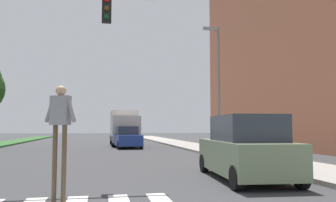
{
  "coord_description": "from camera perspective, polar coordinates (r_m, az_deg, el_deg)",
  "views": [
    {
      "loc": [
        0.9,
        -0.39,
        1.6
      ],
      "look_at": [
        3.64,
        13.45,
        2.67
      ],
      "focal_mm": 37.17,
      "sensor_mm": 36.0,
      "label": 1
    }
  ],
  "objects": [
    {
      "name": "ground_plane",
      "position": [
        30.45,
        -12.96,
        -7.26
      ],
      "size": [
        140.0,
        140.0,
        0.0
      ],
      "primitive_type": "plane",
      "color": "#38383A"
    },
    {
      "name": "sidewalk_right",
      "position": [
        29.41,
        3.63,
        -7.32
      ],
      "size": [
        3.0,
        64.0,
        0.15
      ],
      "primitive_type": "cube",
      "color": "#9E9991",
      "rests_on": "ground_plane"
    },
    {
      "name": "street_lamp_right",
      "position": [
        21.06,
        8.08,
        3.86
      ],
      "size": [
        1.02,
        0.24,
        7.5
      ],
      "color": "slate",
      "rests_on": "sidewalk_right"
    },
    {
      "name": "pedestrian_performer",
      "position": [
        7.7,
        -17.27,
        -3.7
      ],
      "size": [
        0.71,
        0.4,
        2.49
      ],
      "color": "brown",
      "rests_on": "ground_plane"
    },
    {
      "name": "suv_crossing",
      "position": [
        11.09,
        12.56,
        -7.71
      ],
      "size": [
        2.29,
        4.73,
        1.97
      ],
      "color": "gray",
      "rests_on": "ground_plane"
    },
    {
      "name": "sedan_midblock",
      "position": [
        27.57,
        -6.76,
        -6.02
      ],
      "size": [
        2.1,
        4.6,
        1.69
      ],
      "color": "navy",
      "rests_on": "ground_plane"
    },
    {
      "name": "truck_box_delivery",
      "position": [
        31.49,
        -7.18,
        -4.26
      ],
      "size": [
        2.4,
        6.2,
        3.1
      ],
      "color": "#B7B7BC",
      "rests_on": "ground_plane"
    }
  ]
}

